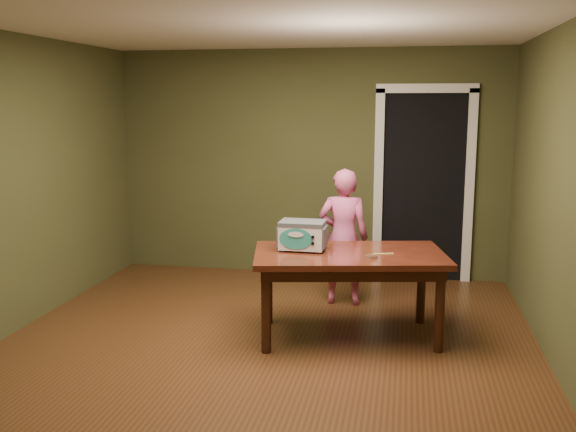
% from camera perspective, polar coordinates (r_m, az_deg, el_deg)
% --- Properties ---
extents(floor, '(5.00, 5.00, 0.00)m').
position_cam_1_polar(floor, '(5.34, -2.33, -11.98)').
color(floor, '#513217').
rests_on(floor, ground).
extents(room_shell, '(4.52, 5.02, 2.61)m').
position_cam_1_polar(room_shell, '(4.95, -2.48, 6.63)').
color(room_shell, '#434625').
rests_on(room_shell, ground).
extents(doorway, '(1.10, 0.66, 2.25)m').
position_cam_1_polar(doorway, '(7.66, 11.88, 2.79)').
color(doorway, black).
rests_on(doorway, ground).
extents(dining_table, '(1.74, 1.19, 0.75)m').
position_cam_1_polar(dining_table, '(5.49, 5.46, -4.24)').
color(dining_table, '#3D170D').
rests_on(dining_table, floor).
extents(toy_oven, '(0.41, 0.29, 0.25)m').
position_cam_1_polar(toy_oven, '(5.50, 1.29, -1.64)').
color(toy_oven, '#4C4F54').
rests_on(toy_oven, dining_table).
extents(baking_pan, '(0.10, 0.10, 0.02)m').
position_cam_1_polar(baking_pan, '(5.30, 7.42, -3.56)').
color(baking_pan, silver).
rests_on(baking_pan, dining_table).
extents(spatula, '(0.18, 0.08, 0.01)m').
position_cam_1_polar(spatula, '(5.42, 8.44, -3.35)').
color(spatula, '#D4B25C').
rests_on(spatula, dining_table).
extents(child, '(0.51, 0.34, 1.37)m').
position_cam_1_polar(child, '(6.38, 4.95, -1.88)').
color(child, '#D8598D').
rests_on(child, floor).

